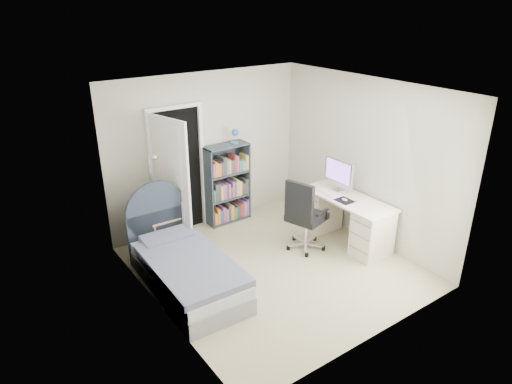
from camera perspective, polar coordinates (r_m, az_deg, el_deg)
room_shell at (r=5.99m, az=2.42°, el=0.87°), size 3.50×3.70×2.60m
door at (r=6.92m, az=-10.29°, el=1.74°), size 0.92×0.81×2.06m
bed at (r=6.10m, az=-8.87°, el=-9.35°), size 0.98×1.97×1.19m
nightstand at (r=6.92m, az=-11.81°, el=-3.93°), size 0.44×0.44×0.64m
floor_lamp at (r=6.81m, az=-12.40°, el=-2.60°), size 0.22×0.22×1.53m
bookcase at (r=7.62m, az=-3.53°, el=0.66°), size 0.75×0.32×1.59m
desk at (r=7.16m, az=11.15°, el=-3.10°), size 0.60×1.51×1.24m
office_chair at (r=6.71m, az=5.99°, el=-2.59°), size 0.63×0.64×1.13m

